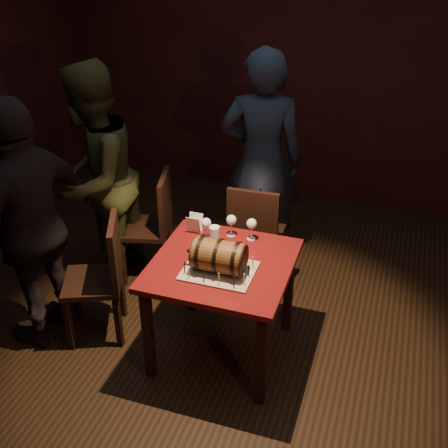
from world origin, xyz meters
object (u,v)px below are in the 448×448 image
(chair_back, at_px, (255,232))
(pub_table, at_px, (222,276))
(barrel_cake, at_px, (219,256))
(chair_left_rear, at_px, (154,221))
(person_back, at_px, (261,162))
(wine_glass_left, at_px, (206,224))
(chair_left_front, at_px, (103,273))
(person_left_front, at_px, (33,227))
(wine_glass_mid, at_px, (231,221))
(person_left_rear, at_px, (94,180))
(pint_of_ale, at_px, (214,237))
(wine_glass_right, at_px, (252,225))

(chair_back, bearing_deg, pub_table, -90.18)
(pub_table, bearing_deg, barrel_cake, -82.46)
(chair_left_rear, relative_size, person_back, 0.50)
(barrel_cake, distance_m, wine_glass_left, 0.41)
(chair_left_rear, height_order, chair_left_front, same)
(chair_back, height_order, person_left_front, person_left_front)
(barrel_cake, relative_size, person_left_front, 0.21)
(wine_glass_mid, relative_size, chair_back, 0.17)
(chair_left_front, distance_m, person_back, 1.57)
(chair_back, height_order, person_left_rear, person_left_rear)
(pint_of_ale, xyz_separation_m, chair_back, (0.12, 0.63, -0.30))
(chair_left_rear, relative_size, chair_left_front, 1.00)
(wine_glass_right, distance_m, person_left_front, 1.47)
(person_left_front, bearing_deg, chair_back, 140.62)
(wine_glass_mid, height_order, chair_left_rear, chair_left_rear)
(wine_glass_mid, distance_m, chair_left_front, 0.97)
(pint_of_ale, xyz_separation_m, chair_left_front, (-0.75, -0.24, -0.30))
(chair_left_front, height_order, person_left_rear, person_left_rear)
(wine_glass_left, bearing_deg, barrel_cake, -58.78)
(person_left_front, bearing_deg, person_back, 152.29)
(barrel_cake, height_order, chair_left_front, barrel_cake)
(person_back, bearing_deg, wine_glass_mid, 79.41)
(chair_left_rear, xyz_separation_m, person_left_rear, (-0.40, -0.17, 0.39))
(chair_left_front, xyz_separation_m, person_left_front, (-0.41, -0.14, 0.38))
(wine_glass_left, relative_size, person_back, 0.09)
(pub_table, distance_m, person_left_front, 1.31)
(person_back, bearing_deg, person_left_rear, 18.32)
(chair_left_front, height_order, person_left_front, person_left_front)
(person_left_front, bearing_deg, wine_glass_mid, 126.23)
(pub_table, distance_m, person_left_rear, 1.37)
(wine_glass_right, bearing_deg, pint_of_ale, -142.39)
(wine_glass_left, relative_size, chair_back, 0.17)
(wine_glass_right, bearing_deg, wine_glass_left, -163.12)
(wine_glass_mid, distance_m, person_left_front, 1.34)
(wine_glass_mid, bearing_deg, person_left_rear, 170.27)
(chair_left_front, relative_size, person_back, 0.50)
(barrel_cake, distance_m, pint_of_ale, 0.31)
(wine_glass_left, bearing_deg, chair_back, 70.26)
(pint_of_ale, bearing_deg, person_back, 87.95)
(chair_left_rear, bearing_deg, wine_glass_right, -22.06)
(wine_glass_right, xyz_separation_m, person_back, (-0.18, 0.89, 0.07))
(pub_table, xyz_separation_m, wine_glass_right, (0.10, 0.34, 0.23))
(pub_table, xyz_separation_m, person_left_front, (-1.27, -0.21, 0.26))
(pint_of_ale, xyz_separation_m, person_back, (0.04, 1.06, 0.11))
(wine_glass_mid, xyz_separation_m, person_left_rear, (-1.18, 0.20, 0.04))
(wine_glass_right, distance_m, chair_back, 0.59)
(person_back, height_order, person_left_front, person_back)
(wine_glass_right, relative_size, person_left_front, 0.09)
(pint_of_ale, bearing_deg, wine_glass_right, 37.61)
(chair_left_rear, bearing_deg, chair_left_front, -92.31)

